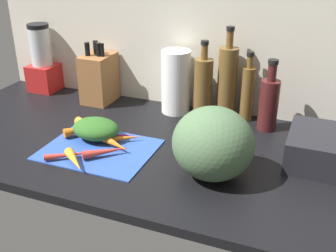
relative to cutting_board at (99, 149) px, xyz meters
The scene contains 21 objects.
ground_plane 16.40cm from the cutting_board, 45.16° to the left, with size 170.00×80.00×3.00cm, color black.
wall_back 59.27cm from the cutting_board, 77.08° to the left, with size 170.00×3.00×60.00cm, color beige.
cutting_board is the anchor object (origin of this frame).
carrot_0 12.89cm from the cutting_board, 95.68° to the right, with size 3.25×3.25×12.73cm, color orange.
carrot_1 10.14cm from the cutting_board, 53.03° to the left, with size 2.32×2.32×12.23cm, color orange.
carrot_2 5.88cm from the cutting_board, 23.29° to the left, with size 3.18×3.18×12.91cm, color orange.
carrot_3 8.74cm from the cutting_board, 79.22° to the left, with size 2.02×2.02×14.77cm, color #B2264C.
carrot_4 13.52cm from the cutting_board, 141.12° to the left, with size 3.31×3.31×15.79cm, color orange.
carrot_5 6.26cm from the cutting_board, 33.24° to the right, with size 2.87×2.87×15.97cm, color red.
carrot_6 10.29cm from the cutting_board, 119.42° to the right, with size 2.06×2.06×17.27cm, color red.
carrot_7 15.97cm from the cutting_board, 130.96° to the left, with size 3.58×3.58×12.71cm, color orange.
carrot_greens_pile 8.84cm from the cutting_board, 126.15° to the left, with size 17.22×13.24×7.28cm, color #2D6023.
winter_squash 41.89cm from the cutting_board, ahead, with size 24.59×23.06×22.38cm, color #4C6B47.
knife_block 46.95cm from the cutting_board, 119.28° to the left, with size 11.57×15.75×26.19cm.
blender_appliance 69.48cm from the cutting_board, 141.49° to the left, with size 12.36×12.36×30.84cm.
paper_towel_roll 44.71cm from the cutting_board, 72.92° to the left, with size 11.69×11.69×25.72cm, color white.
bottle_0 48.63cm from the cutting_board, 59.00° to the left, with size 7.33×7.33×30.91cm.
bottle_1 56.09cm from the cutting_board, 52.37° to the left, with size 7.56×7.56×36.32cm.
bottle_2 61.15cm from the cutting_board, 46.93° to the left, with size 5.28×5.28×27.40cm.
bottle_3 63.97cm from the cutting_board, 37.13° to the left, with size 7.12×7.12×26.99cm.
dish_rack 77.32cm from the cutting_board, 14.21° to the left, with size 29.23×24.17×10.36cm, color black.
Camera 1 is at (56.40, -118.19, 68.22)cm, focal length 44.16 mm.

